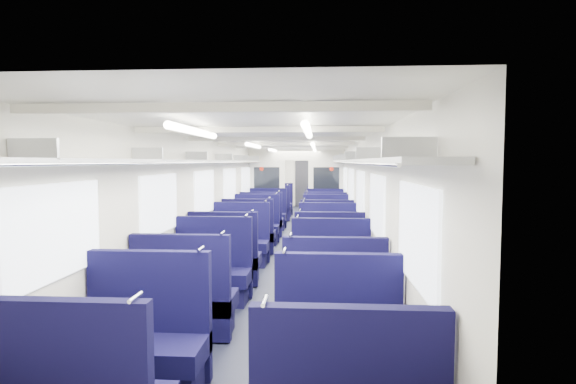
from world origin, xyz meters
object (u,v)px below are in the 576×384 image
(seat_9, at_px, (329,261))
(seat_8, at_px, (225,261))
(seat_14, at_px, (256,228))
(seat_18, at_px, (268,216))
(seat_10, at_px, (240,245))
(seat_12, at_px, (249,236))
(seat_7, at_px, (331,279))
(seat_19, at_px, (325,217))
(seat_4, at_px, (185,304))
(seat_15, at_px, (326,229))
(seat_17, at_px, (325,223))
(seat_23, at_px, (324,206))
(seat_11, at_px, (328,246))
(seat_16, at_px, (262,222))
(bulkhead, at_px, (296,186))
(seat_13, at_px, (327,238))
(seat_3, at_px, (338,353))
(seat_20, at_px, (274,209))
(seat_2, at_px, (144,347))
(seat_6, at_px, (212,275))
(seat_21, at_px, (324,209))
(end_door, at_px, (304,184))

(seat_9, bearing_deg, seat_8, -176.55)
(seat_14, distance_m, seat_18, 2.39)
(seat_10, relative_size, seat_12, 1.00)
(seat_7, distance_m, seat_18, 7.15)
(seat_14, height_order, seat_19, same)
(seat_4, height_order, seat_7, same)
(seat_15, height_order, seat_17, same)
(seat_9, distance_m, seat_23, 8.99)
(seat_11, bearing_deg, seat_16, 117.28)
(bulkhead, distance_m, seat_13, 4.07)
(seat_3, height_order, seat_13, same)
(seat_20, bearing_deg, seat_8, -90.00)
(seat_2, height_order, seat_8, same)
(seat_15, relative_size, seat_16, 1.00)
(seat_3, xyz_separation_m, seat_6, (-1.66, 2.49, 0.00))
(seat_20, bearing_deg, seat_14, -90.00)
(seat_12, xyz_separation_m, seat_15, (1.66, 1.19, 0.00))
(seat_6, relative_size, seat_7, 1.00)
(seat_2, height_order, seat_6, same)
(seat_8, distance_m, seat_14, 3.58)
(seat_20, bearing_deg, seat_13, -73.19)
(bulkhead, distance_m, seat_17, 1.95)
(seat_11, bearing_deg, seat_13, 90.00)
(seat_2, bearing_deg, seat_21, 81.67)
(seat_4, xyz_separation_m, seat_21, (1.66, 10.13, 0.00))
(seat_8, distance_m, seat_13, 2.86)
(seat_11, xyz_separation_m, seat_19, (0.00, 4.39, 0.00))
(seat_14, bearing_deg, seat_15, 1.91)
(seat_11, distance_m, seat_13, 0.94)
(seat_8, xyz_separation_m, seat_11, (1.66, 1.39, 0.00))
(seat_16, bearing_deg, seat_9, -69.80)
(seat_9, relative_size, seat_17, 1.00)
(seat_18, bearing_deg, seat_2, -90.00)
(seat_9, xyz_separation_m, seat_14, (-1.66, 3.48, 0.00))
(seat_2, relative_size, seat_17, 1.00)
(seat_2, height_order, seat_9, same)
(seat_17, height_order, seat_23, same)
(seat_12, bearing_deg, seat_19, 63.58)
(seat_8, distance_m, seat_21, 8.12)
(seat_3, distance_m, seat_14, 7.16)
(seat_10, xyz_separation_m, seat_17, (1.66, 3.29, 0.00))
(seat_20, bearing_deg, seat_17, -62.14)
(seat_7, bearing_deg, seat_13, 90.00)
(seat_4, relative_size, seat_7, 1.00)
(end_door, distance_m, seat_21, 4.90)
(bulkhead, bearing_deg, seat_17, -61.65)
(seat_8, bearing_deg, bulkhead, 82.40)
(seat_7, bearing_deg, bulkhead, 96.57)
(seat_12, distance_m, seat_21, 5.74)
(seat_8, relative_size, seat_9, 1.00)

